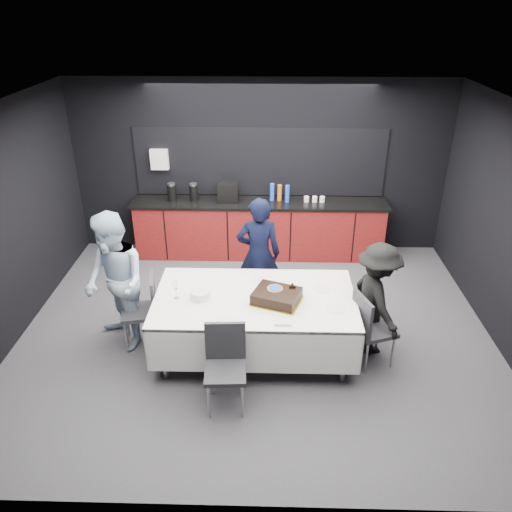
{
  "coord_description": "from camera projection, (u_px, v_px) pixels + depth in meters",
  "views": [
    {
      "loc": [
        0.14,
        -5.28,
        3.87
      ],
      "look_at": [
        0.0,
        0.1,
        1.05
      ],
      "focal_mm": 35.0,
      "sensor_mm": 36.0,
      "label": 1
    }
  ],
  "objects": [
    {
      "name": "kitchenette",
      "position": [
        258.0,
        224.0,
        8.18
      ],
      "size": [
        4.1,
        0.64,
        2.05
      ],
      "color": "maroon",
      "rests_on": "ground"
    },
    {
      "name": "loose_plate_far",
      "position": [
        257.0,
        279.0,
        6.1
      ],
      "size": [
        0.2,
        0.2,
        0.01
      ],
      "primitive_type": "cylinder",
      "color": "white",
      "rests_on": "party_table"
    },
    {
      "name": "ground",
      "position": [
        256.0,
        331.0,
        6.47
      ],
      "size": [
        6.0,
        6.0,
        0.0
      ],
      "primitive_type": "plane",
      "color": "#444449",
      "rests_on": "ground"
    },
    {
      "name": "chair_near",
      "position": [
        225.0,
        360.0,
        5.13
      ],
      "size": [
        0.44,
        0.44,
        0.92
      ],
      "color": "#2A2A2E",
      "rests_on": "ground"
    },
    {
      "name": "fork_pile",
      "position": [
        283.0,
        322.0,
        5.28
      ],
      "size": [
        0.18,
        0.11,
        0.03
      ],
      "primitive_type": "cube",
      "rotation": [
        0.0,
        0.0,
        -0.01
      ],
      "color": "white",
      "rests_on": "party_table"
    },
    {
      "name": "loose_plate_right_a",
      "position": [
        322.0,
        288.0,
        5.91
      ],
      "size": [
        0.21,
        0.21,
        0.01
      ],
      "primitive_type": "cylinder",
      "color": "white",
      "rests_on": "party_table"
    },
    {
      "name": "person_center",
      "position": [
        259.0,
        255.0,
        6.64
      ],
      "size": [
        0.61,
        0.42,
        1.61
      ],
      "primitive_type": "imported",
      "rotation": [
        0.0,
        0.0,
        3.2
      ],
      "color": "black",
      "rests_on": "ground"
    },
    {
      "name": "person_left",
      "position": [
        115.0,
        283.0,
        5.87
      ],
      "size": [
        1.04,
        1.07,
        1.73
      ],
      "primitive_type": "imported",
      "rotation": [
        0.0,
        0.0,
        -0.87
      ],
      "color": "silver",
      "rests_on": "ground"
    },
    {
      "name": "room_shell",
      "position": [
        256.0,
        197.0,
        5.61
      ],
      "size": [
        6.04,
        5.04,
        2.82
      ],
      "color": "white",
      "rests_on": "ground"
    },
    {
      "name": "person_right",
      "position": [
        376.0,
        299.0,
        5.85
      ],
      "size": [
        0.76,
        1.02,
        1.41
      ],
      "primitive_type": "imported",
      "rotation": [
        0.0,
        0.0,
        1.86
      ],
      "color": "black",
      "rests_on": "ground"
    },
    {
      "name": "loose_plate_right_b",
      "position": [
        335.0,
        308.0,
        5.54
      ],
      "size": [
        0.21,
        0.21,
        0.01
      ],
      "primitive_type": "cylinder",
      "color": "white",
      "rests_on": "party_table"
    },
    {
      "name": "loose_plate_near",
      "position": [
        227.0,
        319.0,
        5.35
      ],
      "size": [
        0.22,
        0.22,
        0.01
      ],
      "primitive_type": "cylinder",
      "color": "white",
      "rests_on": "party_table"
    },
    {
      "name": "cake_assembly",
      "position": [
        277.0,
        296.0,
        5.64
      ],
      "size": [
        0.65,
        0.6,
        0.17
      ],
      "color": "yellow",
      "rests_on": "party_table"
    },
    {
      "name": "chair_left",
      "position": [
        145.0,
        305.0,
        6.04
      ],
      "size": [
        0.5,
        0.5,
        0.92
      ],
      "color": "#2A2A2E",
      "rests_on": "ground"
    },
    {
      "name": "plate_stack",
      "position": [
        200.0,
        294.0,
        5.71
      ],
      "size": [
        0.23,
        0.23,
        0.1
      ],
      "primitive_type": "cylinder",
      "color": "white",
      "rests_on": "party_table"
    },
    {
      "name": "champagne_flute",
      "position": [
        175.0,
        286.0,
        5.66
      ],
      "size": [
        0.06,
        0.06,
        0.22
      ],
      "color": "white",
      "rests_on": "party_table"
    },
    {
      "name": "party_table",
      "position": [
        255.0,
        307.0,
        5.82
      ],
      "size": [
        2.32,
        1.32,
        0.78
      ],
      "color": "#99999E",
      "rests_on": "ground"
    },
    {
      "name": "chair_right",
      "position": [
        369.0,
        325.0,
        5.68
      ],
      "size": [
        0.53,
        0.53,
        0.92
      ],
      "color": "#2A2A2E",
      "rests_on": "ground"
    }
  ]
}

